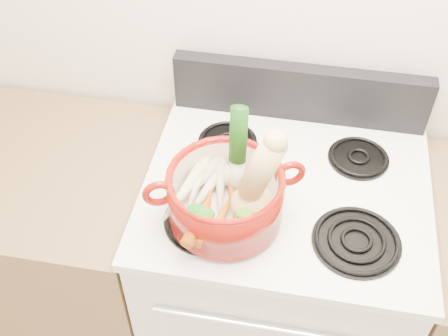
% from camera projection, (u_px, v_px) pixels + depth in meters
% --- Properties ---
extents(wall_back, '(3.50, 0.02, 2.60)m').
position_uv_depth(wall_back, '(311.00, 5.00, 1.52)').
color(wall_back, white).
rests_on(wall_back, floor).
extents(stove_body, '(0.76, 0.65, 0.92)m').
position_uv_depth(stove_body, '(275.00, 284.00, 1.89)').
color(stove_body, white).
rests_on(stove_body, floor).
extents(cooktop, '(0.78, 0.67, 0.03)m').
position_uv_depth(cooktop, '(286.00, 190.00, 1.54)').
color(cooktop, white).
rests_on(cooktop, stove_body).
extents(control_backsplash, '(0.76, 0.05, 0.18)m').
position_uv_depth(control_backsplash, '(300.00, 93.00, 1.67)').
color(control_backsplash, black).
rests_on(control_backsplash, cooktop).
extents(oven_handle, '(0.60, 0.02, 0.02)m').
position_uv_depth(oven_handle, '(267.00, 328.00, 1.42)').
color(oven_handle, silver).
rests_on(oven_handle, stove_body).
extents(burner_front_left, '(0.22, 0.22, 0.02)m').
position_uv_depth(burner_front_left, '(207.00, 219.00, 1.44)').
color(burner_front_left, black).
rests_on(burner_front_left, cooktop).
extents(burner_front_right, '(0.22, 0.22, 0.02)m').
position_uv_depth(burner_front_right, '(357.00, 241.00, 1.39)').
color(burner_front_right, black).
rests_on(burner_front_right, cooktop).
extents(burner_back_left, '(0.17, 0.17, 0.02)m').
position_uv_depth(burner_back_left, '(228.00, 140.00, 1.65)').
color(burner_back_left, black).
rests_on(burner_back_left, cooktop).
extents(burner_back_right, '(0.17, 0.17, 0.02)m').
position_uv_depth(burner_back_right, '(359.00, 157.00, 1.60)').
color(burner_back_right, black).
rests_on(burner_back_right, cooktop).
extents(dutch_oven, '(0.37, 0.37, 0.14)m').
position_uv_depth(dutch_oven, '(225.00, 197.00, 1.39)').
color(dutch_oven, maroon).
rests_on(dutch_oven, burner_front_left).
extents(pot_handle_left, '(0.08, 0.05, 0.08)m').
position_uv_depth(pot_handle_left, '(159.00, 194.00, 1.33)').
color(pot_handle_left, maroon).
rests_on(pot_handle_left, dutch_oven).
extents(pot_handle_right, '(0.08, 0.05, 0.08)m').
position_uv_depth(pot_handle_right, '(290.00, 174.00, 1.38)').
color(pot_handle_right, maroon).
rests_on(pot_handle_right, dutch_oven).
extents(squash, '(0.19, 0.11, 0.28)m').
position_uv_depth(squash, '(253.00, 180.00, 1.31)').
color(squash, tan).
rests_on(squash, dutch_oven).
extents(leek, '(0.04, 0.08, 0.28)m').
position_uv_depth(leek, '(237.00, 154.00, 1.35)').
color(leek, beige).
rests_on(leek, dutch_oven).
extents(ginger, '(0.09, 0.08, 0.05)m').
position_uv_depth(ginger, '(230.00, 177.00, 1.46)').
color(ginger, tan).
rests_on(ginger, dutch_oven).
extents(parsnip_0, '(0.10, 0.20, 0.05)m').
position_uv_depth(parsnip_0, '(205.00, 192.00, 1.43)').
color(parsnip_0, beige).
rests_on(parsnip_0, dutch_oven).
extents(parsnip_1, '(0.13, 0.19, 0.06)m').
position_uv_depth(parsnip_1, '(194.00, 185.00, 1.43)').
color(parsnip_1, beige).
rests_on(parsnip_1, dutch_oven).
extents(parsnip_2, '(0.07, 0.18, 0.05)m').
position_uv_depth(parsnip_2, '(220.00, 183.00, 1.43)').
color(parsnip_2, beige).
rests_on(parsnip_2, dutch_oven).
extents(parsnip_3, '(0.10, 0.18, 0.05)m').
position_uv_depth(parsnip_3, '(183.00, 192.00, 1.40)').
color(parsnip_3, beige).
rests_on(parsnip_3, dutch_oven).
extents(parsnip_4, '(0.05, 0.19, 0.05)m').
position_uv_depth(parsnip_4, '(199.00, 178.00, 1.43)').
color(parsnip_4, '#EDE7C1').
rests_on(parsnip_4, dutch_oven).
extents(carrot_0, '(0.07, 0.17, 0.05)m').
position_uv_depth(carrot_0, '(219.00, 221.00, 1.37)').
color(carrot_0, '#D3590A').
rests_on(carrot_0, dutch_oven).
extents(carrot_1, '(0.04, 0.17, 0.05)m').
position_uv_depth(carrot_1, '(206.00, 217.00, 1.37)').
color(carrot_1, '#BF5709').
rests_on(carrot_1, dutch_oven).
extents(carrot_2, '(0.09, 0.17, 0.05)m').
position_uv_depth(carrot_2, '(236.00, 208.00, 1.38)').
color(carrot_2, '#C35C09').
rests_on(carrot_2, dutch_oven).
extents(carrot_3, '(0.06, 0.16, 0.05)m').
position_uv_depth(carrot_3, '(199.00, 220.00, 1.34)').
color(carrot_3, '#C9590A').
rests_on(carrot_3, dutch_oven).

